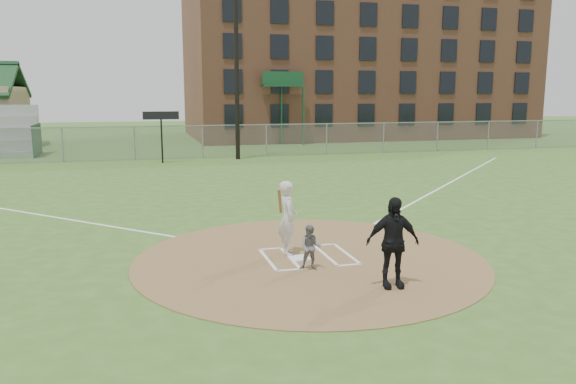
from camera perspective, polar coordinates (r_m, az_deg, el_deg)
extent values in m
plane|color=#396322|center=(13.59, 2.22, -6.83)|extent=(140.00, 140.00, 0.00)
cylinder|color=olive|center=(13.58, 2.22, -6.79)|extent=(8.40, 8.40, 0.02)
cube|color=white|center=(13.55, 1.19, -6.72)|extent=(0.50, 0.50, 0.03)
cube|color=white|center=(25.30, 15.73, 0.69)|extent=(17.04, 17.04, 0.01)
imported|color=slate|center=(12.63, 2.32, -5.65)|extent=(0.60, 0.54, 1.02)
imported|color=black|center=(11.58, 10.58, -5.06)|extent=(1.14, 0.58, 1.87)
cube|color=white|center=(13.47, -2.07, -6.87)|extent=(0.08, 1.80, 0.01)
cube|color=white|center=(13.60, 0.21, -6.70)|extent=(0.08, 1.80, 0.01)
cube|color=white|center=(14.37, -1.79, -5.78)|extent=(0.62, 0.08, 0.01)
cube|color=white|center=(12.70, 0.11, -7.92)|extent=(0.62, 0.08, 0.01)
cube|color=white|center=(14.03, 5.96, -6.22)|extent=(0.08, 1.80, 0.01)
cube|color=white|center=(13.85, 3.82, -6.41)|extent=(0.08, 1.80, 0.01)
cube|color=white|center=(14.75, 3.68, -5.38)|extent=(0.62, 0.08, 0.01)
cube|color=white|center=(13.13, 6.23, -7.37)|extent=(0.62, 0.08, 0.01)
imported|color=silver|center=(13.69, -0.02, -2.66)|extent=(0.51, 0.71, 1.83)
cylinder|color=brown|center=(13.13, -0.83, -0.90)|extent=(0.27, 0.59, 0.70)
cube|color=slate|center=(34.75, -8.68, 5.05)|extent=(56.00, 0.03, 2.00)
cube|color=gray|center=(34.68, -8.72, 6.69)|extent=(56.00, 0.06, 0.06)
cube|color=gray|center=(34.75, -8.68, 5.05)|extent=(56.08, 0.08, 2.00)
cube|color=#194728|center=(39.20, -24.14, 4.84)|extent=(0.08, 3.20, 2.00)
cube|color=#9B5C42|center=(54.31, 6.57, 13.71)|extent=(30.00, 16.00, 15.00)
cube|color=black|center=(46.88, 10.20, 14.09)|extent=(26.60, 0.10, 12.20)
cube|color=#194728|center=(43.15, -0.52, 10.76)|extent=(3.20, 1.00, 0.15)
cube|color=#194728|center=(43.66, -0.68, 7.79)|extent=(0.12, 0.12, 4.50)
cube|color=#194728|center=(43.15, 1.58, 7.77)|extent=(0.12, 0.12, 4.50)
cube|color=#194728|center=(43.16, -0.52, 11.49)|extent=(3.20, 0.08, 1.00)
cylinder|color=black|center=(33.99, -5.26, 13.45)|extent=(0.26, 0.26, 12.00)
cylinder|color=black|center=(32.74, -12.70, 5.15)|extent=(0.10, 0.10, 2.60)
cube|color=black|center=(32.66, -12.79, 7.60)|extent=(2.00, 0.10, 0.45)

